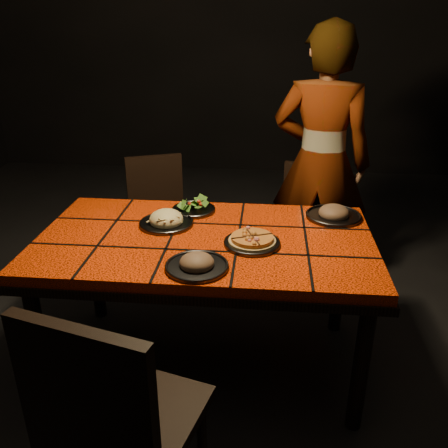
# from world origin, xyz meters

# --- Properties ---
(room_shell) EXTENTS (6.04, 7.04, 3.08)m
(room_shell) POSITION_xyz_m (0.00, 0.00, 1.50)
(room_shell) COLOR black
(room_shell) RESTS_ON ground
(dining_table) EXTENTS (1.62, 0.92, 0.75)m
(dining_table) POSITION_xyz_m (0.00, 0.00, 0.67)
(dining_table) COLOR #FF3B08
(dining_table) RESTS_ON ground
(chair_near) EXTENTS (0.55, 0.55, 0.98)m
(chair_near) POSITION_xyz_m (-0.17, -0.96, 0.56)
(chair_near) COLOR black
(chair_near) RESTS_ON ground
(chair_far_left) EXTENTS (0.50, 0.50, 0.85)m
(chair_far_left) POSITION_xyz_m (-0.45, 0.93, 0.49)
(chair_far_left) COLOR black
(chair_far_left) RESTS_ON ground
(chair_far_right) EXTENTS (0.46, 0.46, 0.82)m
(chair_far_right) POSITION_xyz_m (0.55, 0.94, 0.47)
(chair_far_right) COLOR black
(chair_far_right) RESTS_ON ground
(diner) EXTENTS (0.69, 0.53, 1.71)m
(diner) POSITION_xyz_m (0.62, 0.93, 0.86)
(diner) COLOR brown
(diner) RESTS_ON ground
(plate_pizza) EXTENTS (0.28, 0.28, 0.04)m
(plate_pizza) POSITION_xyz_m (0.23, -0.07, 0.77)
(plate_pizza) COLOR #39393E
(plate_pizza) RESTS_ON dining_table
(plate_pasta) EXTENTS (0.27, 0.27, 0.09)m
(plate_pasta) POSITION_xyz_m (-0.21, 0.12, 0.77)
(plate_pasta) COLOR #39393E
(plate_pasta) RESTS_ON dining_table
(plate_salad) EXTENTS (0.24, 0.24, 0.07)m
(plate_salad) POSITION_xyz_m (-0.10, 0.31, 0.78)
(plate_salad) COLOR #39393E
(plate_salad) RESTS_ON dining_table
(plate_mushroom_a) EXTENTS (0.27, 0.27, 0.09)m
(plate_mushroom_a) POSITION_xyz_m (0.01, -0.31, 0.77)
(plate_mushroom_a) COLOR #39393E
(plate_mushroom_a) RESTS_ON dining_table
(plate_mushroom_b) EXTENTS (0.29, 0.29, 0.09)m
(plate_mushroom_b) POSITION_xyz_m (0.64, 0.30, 0.77)
(plate_mushroom_b) COLOR #39393E
(plate_mushroom_b) RESTS_ON dining_table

